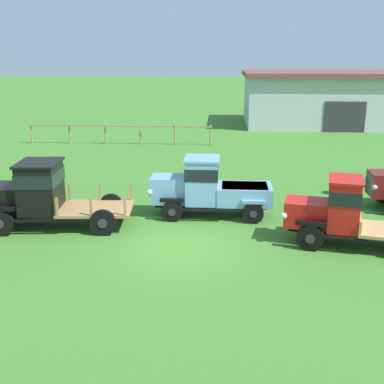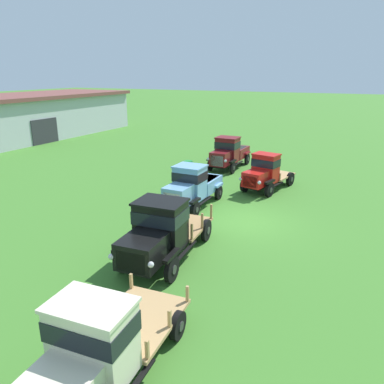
{
  "view_description": "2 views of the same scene",
  "coord_description": "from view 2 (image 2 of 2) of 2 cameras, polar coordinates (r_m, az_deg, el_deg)",
  "views": [
    {
      "loc": [
        1.3,
        -14.33,
        5.99
      ],
      "look_at": [
        0.23,
        2.93,
        1.0
      ],
      "focal_mm": 45.0,
      "sensor_mm": 36.0,
      "label": 1
    },
    {
      "loc": [
        -15.86,
        -4.86,
        6.75
      ],
      "look_at": [
        0.23,
        2.93,
        1.0
      ],
      "focal_mm": 35.0,
      "sensor_mm": 36.0,
      "label": 2
    }
  ],
  "objects": [
    {
      "name": "vintage_truck_second_in_line",
      "position": [
        13.64,
        -5.04,
        -6.05
      ],
      "size": [
        5.59,
        2.43,
        2.38
      ],
      "color": "black",
      "rests_on": "ground"
    },
    {
      "name": "farm_shed",
      "position": [
        45.17,
        -22.59,
        10.8
      ],
      "size": [
        21.99,
        9.59,
        4.51
      ],
      "color": "#B2B7BC",
      "rests_on": "ground"
    },
    {
      "name": "oil_drum_beside_row",
      "position": [
        26.01,
        -0.58,
        3.8
      ],
      "size": [
        0.64,
        0.64,
        0.9
      ],
      "color": "#1E7F33",
      "rests_on": "ground"
    },
    {
      "name": "vintage_truck_back_of_row",
      "position": [
        27.51,
        5.64,
        6.02
      ],
      "size": [
        4.78,
        1.98,
        2.33
      ],
      "color": "black",
      "rests_on": "ground"
    },
    {
      "name": "vintage_truck_midrow_center",
      "position": [
        19.38,
        -0.01,
        0.93
      ],
      "size": [
        4.65,
        1.9,
        2.26
      ],
      "color": "black",
      "rests_on": "ground"
    },
    {
      "name": "vintage_truck_foreground_near",
      "position": [
        8.79,
        -15.3,
        -22.65
      ],
      "size": [
        5.52,
        2.39,
        2.26
      ],
      "color": "black",
      "rests_on": "ground"
    },
    {
      "name": "vintage_truck_far_side",
      "position": [
        22.4,
        10.98,
        2.9
      ],
      "size": [
        4.73,
        2.53,
        2.23
      ],
      "color": "black",
      "rests_on": "ground"
    },
    {
      "name": "ground_plane",
      "position": [
        17.91,
        8.18,
        -4.51
      ],
      "size": [
        240.0,
        240.0,
        0.0
      ],
      "primitive_type": "plane",
      "color": "#3D7528"
    }
  ]
}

